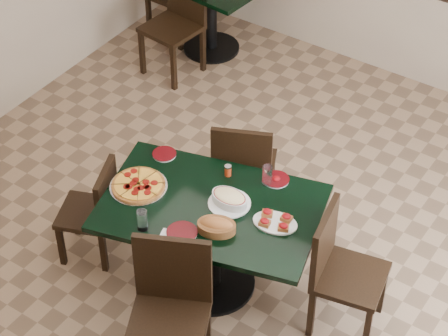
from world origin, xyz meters
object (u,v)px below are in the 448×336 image
Objects in this scene: chair_far at (243,166)px; bruschetta_platter at (275,221)px; bread_basket at (216,226)px; back_table at (211,0)px; chair_left at (95,208)px; pepperoni_pizza at (138,185)px; chair_right at (339,266)px; main_table at (211,226)px; lasagna_casserole at (229,199)px; back_chair_near at (178,16)px; chair_near at (170,304)px.

bruschetta_platter is at bearing 111.75° from chair_far.
bread_basket is 0.37m from bruschetta_platter.
back_table is at bearing 119.91° from bruschetta_platter.
chair_left reaches higher than pepperoni_pizza.
bread_basket is (-0.68, -0.36, 0.27)m from chair_right.
pepperoni_pizza is 0.65m from bread_basket.
main_table is 2.96m from back_table.
chair_left is 2.87× the size of lasagna_casserole.
back_chair_near reaches higher than main_table.
chair_right reaches higher than bruschetta_platter.
bruschetta_platter is (1.26, 0.29, 0.34)m from chair_left.
main_table is at bearing 179.65° from bruschetta_platter.
lasagna_casserole is 0.86× the size of bruschetta_platter.
chair_near is 0.56m from bread_basket.
chair_near is (1.85, -3.11, 0.04)m from back_table.
back_table is 3.57× the size of bread_basket.
main_table is 5.73× the size of lasagna_casserole.
main_table is 4.90× the size of bruschetta_platter.
chair_left is 2.74× the size of bread_basket.
lasagna_casserole is at bearing 87.81° from chair_right.
chair_far is 0.99× the size of chair_right.
pepperoni_pizza is (1.25, -2.14, 0.23)m from back_chair_near.
chair_far is 0.89m from bruschetta_platter.
chair_far is 0.91× the size of chair_near.
back_table is 3.62m from chair_near.
chair_left is 2.08× the size of pepperoni_pizza.
back_table is 0.42m from back_chair_near.
bread_basket is at bearing 69.75° from chair_left.
main_table is 0.87m from chair_left.
chair_far is at bearing 90.45° from main_table.
bread_basket is (0.07, -0.24, -0.01)m from lasagna_casserole.
chair_left is (0.84, -2.63, -0.09)m from back_table.
pepperoni_pizza is 1.18× the size of bruschetta_platter.
chair_left is 1.34m from bruschetta_platter.
chair_left is at bearing 128.76° from chair_near.
chair_far is at bearing 68.93° from pepperoni_pizza.
chair_near reaches higher than chair_left.
chair_right is 3.34× the size of lasagna_casserole.
chair_right is at bearing 26.99° from chair_near.
chair_near is at bearing -111.55° from bread_basket.
lasagna_casserole is (1.84, -1.94, 0.26)m from back_chair_near.
bread_basket is at bearing -73.02° from lasagna_casserole.
bread_basket reaches higher than bruschetta_platter.
chair_near is 3.31m from back_chair_near.
chair_right is (1.03, -0.48, 0.01)m from chair_far.
back_chair_near is 2.91m from bread_basket.
chair_far is 1.15× the size of chair_left.
chair_near is 0.89m from pepperoni_pizza.
pepperoni_pizza is (-0.31, -0.80, 0.26)m from chair_far.
main_table is at bearing 78.54° from chair_near.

